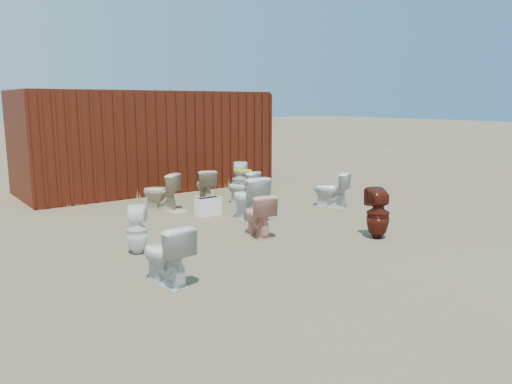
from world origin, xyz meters
TOP-DOWN VIEW (x-y plane):
  - ground at (0.00, 0.00)m, footprint 100.00×100.00m
  - shipping_container at (0.00, 5.20)m, footprint 6.00×2.40m
  - toilet_front_a at (-2.73, -1.29)m, footprint 0.52×0.77m
  - toilet_front_pink at (-0.54, -0.19)m, footprint 0.53×0.75m
  - toilet_front_c at (-0.04, 0.77)m, footprint 0.49×0.83m
  - toilet_front_maroon at (0.90, -1.44)m, footprint 0.48×0.49m
  - toilet_front_e at (2.02, 0.72)m, footprint 0.70×0.82m
  - toilet_back_a at (-2.51, 0.07)m, footprint 0.43×0.43m
  - toilet_back_beige_left at (-0.95, 2.53)m, footprint 0.77×0.84m
  - toilet_back_beige_right at (0.21, 2.73)m, footprint 0.60×0.79m
  - toilet_back_yellowlid at (0.72, 2.04)m, footprint 0.63×0.79m
  - toilet_back_e at (1.14, 2.76)m, footprint 0.51×0.51m
  - yellow_lid at (0.72, 2.04)m, footprint 0.36×0.45m
  - loose_tank at (-0.43, 1.55)m, footprint 0.51×0.22m
  - loose_lid_near at (0.46, 3.19)m, footprint 0.49×0.58m
  - loose_lid_far at (-0.75, 2.19)m, footprint 0.43×0.52m
  - weed_clump_a at (-2.43, 3.12)m, footprint 0.36×0.36m
  - weed_clump_b at (0.65, 2.80)m, footprint 0.32×0.32m
  - weed_clump_c at (1.74, 2.46)m, footprint 0.36×0.36m
  - weed_clump_d at (-0.89, 3.50)m, footprint 0.30×0.30m
  - weed_clump_e at (1.38, 3.50)m, footprint 0.34×0.34m
  - weed_clump_f at (2.66, 0.25)m, footprint 0.28×0.28m

SIDE VIEW (x-z plane):
  - ground at x=0.00m, z-range 0.00..0.00m
  - loose_lid_near at x=0.46m, z-range 0.00..0.02m
  - loose_lid_far at x=-0.75m, z-range 0.00..0.02m
  - weed_clump_d at x=-0.89m, z-range 0.00..0.23m
  - weed_clump_f at x=2.66m, z-range 0.00..0.26m
  - weed_clump_a at x=-2.43m, z-range 0.00..0.27m
  - weed_clump_c at x=1.74m, z-range 0.00..0.29m
  - weed_clump_e at x=1.38m, z-range 0.00..0.29m
  - weed_clump_b at x=0.65m, z-range 0.00..0.31m
  - loose_tank at x=-0.43m, z-range 0.00..0.35m
  - toilet_back_a at x=-2.51m, z-range 0.00..0.69m
  - toilet_front_pink at x=-0.54m, z-range 0.00..0.70m
  - toilet_back_yellowlid at x=0.72m, z-range 0.00..0.71m
  - toilet_back_beige_right at x=0.21m, z-range 0.00..0.72m
  - toilet_front_e at x=2.02m, z-range 0.00..0.73m
  - toilet_front_a at x=-2.73m, z-range 0.00..0.74m
  - toilet_back_beige_left at x=-0.95m, z-range 0.00..0.75m
  - toilet_back_e at x=1.14m, z-range 0.00..0.80m
  - toilet_front_maroon at x=0.90m, z-range 0.00..0.81m
  - toilet_front_c at x=-0.04m, z-range 0.00..0.83m
  - yellow_lid at x=0.72m, z-range 0.71..0.73m
  - shipping_container at x=0.00m, z-range 0.00..2.40m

